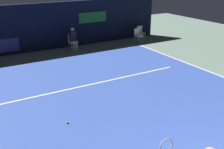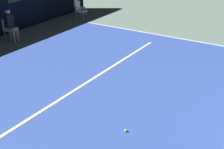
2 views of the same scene
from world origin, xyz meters
name	(u,v)px [view 2 (image 2 of 2)]	position (x,y,z in m)	size (l,w,h in m)	color
ground_plane	(155,96)	(0.00, 4.98, 0.00)	(30.20, 30.20, 0.00)	slate
court_surface	(155,95)	(0.00, 4.98, 0.01)	(10.40, 11.96, 0.01)	#3856B2
line_sideline_left	(210,44)	(5.15, 4.98, 0.01)	(0.10, 11.96, 0.01)	white
line_service	(93,78)	(0.00, 7.07, 0.01)	(8.12, 0.10, 0.01)	white
line_judge_on_chair	(10,24)	(1.29, 12.03, 0.69)	(0.44, 0.53, 1.32)	white
courtside_chair_near	(79,6)	(5.99, 12.16, 0.50)	(0.45, 0.43, 0.88)	white
courtside_chair_far	(80,10)	(5.43, 11.63, 0.50)	(0.50, 0.48, 0.88)	white
tennis_ball	(126,130)	(-2.00, 4.77, 0.05)	(0.07, 0.07, 0.07)	#CCE033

